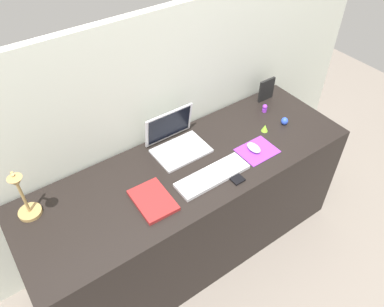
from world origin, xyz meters
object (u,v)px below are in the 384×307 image
Objects in this scene: laptop at (176,139)px; mouse at (254,148)px; cell_phone at (233,175)px; toy_figurine_lime at (265,128)px; notebook_pad at (153,200)px; toy_figurine_purple at (265,108)px; keyboard at (212,176)px; desk_lamp at (23,197)px; toy_figurine_blue at (285,121)px; picture_frame at (266,90)px.

laptop reaches higher than mouse.
cell_phone is 2.89× the size of toy_figurine_lime.
notebook_pad is (-0.65, 0.01, -0.01)m from mouse.
toy_figurine_purple is at bearing 30.91° from cell_phone.
desk_lamp reaches higher than keyboard.
keyboard is 0.34m from notebook_pad.
mouse reaches higher than notebook_pad.
toy_figurine_blue reaches higher than notebook_pad.
mouse is 0.19m from toy_figurine_lime.
cell_phone is at bearing -163.70° from toy_figurine_blue.
notebook_pad is at bearing 179.29° from mouse.
toy_figurine_lime is at bearing 14.00° from keyboard.
toy_figurine_blue is 0.16m from toy_figurine_purple.
desk_lamp is at bearing -177.08° from picture_frame.
toy_figurine_purple is (0.53, 0.32, 0.02)m from cell_phone.
keyboard reaches higher than cell_phone.
toy_figurine_lime is (0.17, 0.09, 0.00)m from mouse.
desk_lamp is at bearing 156.68° from notebook_pad.
toy_figurine_lime reaches higher than mouse.
mouse is (0.34, -0.28, -0.03)m from laptop.
laptop is 0.39m from cell_phone.
picture_frame reaches higher than toy_figurine_purple.
laptop is at bearing 94.42° from keyboard.
mouse is (0.31, 0.03, 0.01)m from keyboard.
notebook_pad is at bearing -139.17° from laptop.
keyboard is 3.20× the size of cell_phone.
toy_figurine_blue is (0.63, 0.10, 0.01)m from keyboard.
toy_figurine_blue is (0.97, 0.06, 0.01)m from notebook_pad.
mouse reaches higher than cell_phone.
picture_frame is at bearing 3.80° from laptop.
picture_frame is (0.72, 0.36, 0.06)m from keyboard.
picture_frame is 3.39× the size of toy_figurine_lime.
desk_lamp is 7.03× the size of toy_figurine_blue.
cell_phone is 0.53× the size of notebook_pad.
toy_figurine_purple is (-0.01, 0.16, 0.00)m from toy_figurine_blue.
keyboard is 8.69× the size of toy_figurine_blue.
keyboard is 4.27× the size of mouse.
keyboard is 0.32m from mouse.
toy_figurine_purple is at bearing -135.30° from picture_frame.
desk_lamp is (-0.86, 0.28, 0.14)m from keyboard.
toy_figurine_blue reaches higher than mouse.
notebook_pad is at bearing -166.73° from toy_figurine_purple.
picture_frame is 0.34m from toy_figurine_lime.
mouse reaches higher than keyboard.
toy_figurine_blue is 0.14m from toy_figurine_lime.
toy_figurine_purple is (0.96, 0.23, 0.02)m from notebook_pad.
toy_figurine_purple is (1.47, -0.02, -0.12)m from desk_lamp.
toy_figurine_purple is at bearing -0.61° from desk_lamp.
cell_phone is at bearing -31.52° from keyboard.
notebook_pad is 1.11m from picture_frame.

